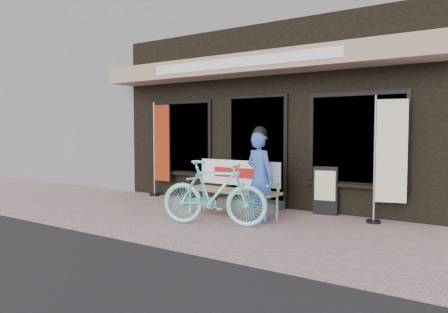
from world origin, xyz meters
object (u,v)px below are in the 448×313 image
Objects in this scene: nobori_red at (161,148)px; menu_stand at (325,190)px; bicycle at (214,193)px; nobori_cream at (388,158)px; bench at (235,183)px; person at (260,175)px.

nobori_red is 3.96m from menu_stand.
bicycle is 0.83× the size of nobori_cream.
bicycle reaches higher than bench.
bench is 0.84× the size of nobori_red.
nobori_red reaches higher than nobori_cream.
bicycle is at bearing -76.24° from bench.
nobori_cream reaches higher than menu_stand.
nobori_red is 5.02m from nobori_cream.
bench is 1.15× the size of person.
person reaches higher than bench.
bicycle is 1.98× the size of menu_stand.
person is 0.83m from bicycle.
bicycle is at bearing -159.34° from nobori_cream.
bench is 2.59m from nobori_cream.
nobori_red is at bearing 162.71° from nobori_cream.
person is 2.07m from nobori_cream.
nobori_cream reaches higher than bench.
bench is at bearing -153.90° from menu_stand.
nobori_cream is (5.02, -0.11, -0.04)m from nobori_red.
bench is at bearing -7.58° from bicycle.
nobori_cream is (1.77, 1.02, 0.29)m from person.
nobori_cream is at bearing -72.71° from bicycle.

